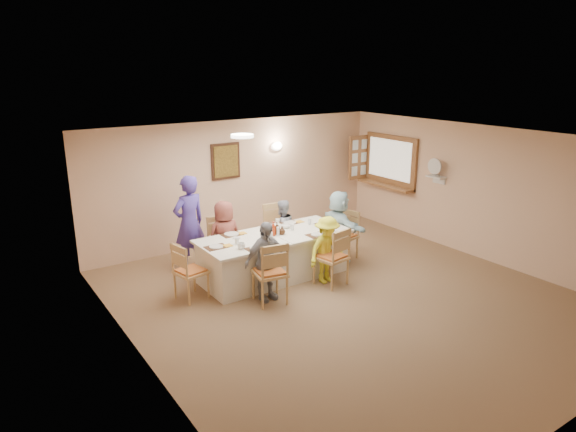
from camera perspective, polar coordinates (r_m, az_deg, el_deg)
ground at (r=8.25m, az=6.71°, el=-9.10°), size 7.00×7.00×0.00m
room_walls at (r=7.72m, az=7.08°, el=1.11°), size 7.00×7.00×7.00m
wall_picture at (r=10.33m, az=-6.94°, el=6.07°), size 0.62×0.05×0.72m
wall_sconce at (r=10.87m, az=-1.24°, el=7.77°), size 0.26×0.09×0.18m
ceiling_light at (r=8.17m, az=-5.11°, el=8.86°), size 0.36×0.36×0.05m
serving_hatch at (r=11.58m, az=11.33°, el=5.99°), size 0.06×1.50×1.15m
hatch_sill at (r=11.60m, az=10.76°, el=3.39°), size 0.30×1.50×0.05m
shutter_door at (r=11.94m, az=7.85°, el=6.46°), size 0.55×0.04×1.00m
fan_shelf at (r=10.65m, az=16.14°, el=4.21°), size 0.22×0.36×0.03m
desk_fan at (r=10.60m, az=16.10°, el=4.99°), size 0.30×0.30×0.28m
dining_table at (r=8.86m, az=-1.49°, el=-4.45°), size 2.62×1.11×0.76m
chair_back_left at (r=9.21m, az=-7.35°, el=-3.12°), size 0.52×0.52×0.95m
chair_back_right at (r=9.76m, az=-1.07°, el=-1.67°), size 0.54×0.54×1.01m
chair_front_left at (r=7.89m, az=-2.03°, el=-6.18°), size 0.56×0.56×1.01m
chair_front_right at (r=8.54m, az=4.82°, el=-4.45°), size 0.56×0.56×1.00m
chair_left_end at (r=8.16m, az=-10.75°, el=-5.98°), size 0.53×0.53×0.93m
chair_right_end at (r=9.71m, az=6.23°, el=-2.16°), size 0.51×0.51×0.92m
diner_back_left at (r=9.05m, az=-7.04°, el=-2.32°), size 0.64×0.42×1.29m
diner_back_right at (r=9.65m, az=-0.68°, el=-1.51°), size 0.60×0.49×1.13m
diner_front_left at (r=7.94m, az=-2.50°, el=-5.05°), size 0.78×0.40×1.27m
diner_front_right at (r=8.60m, az=4.33°, el=-3.76°), size 0.86×0.62×1.15m
diner_right_end at (r=9.56m, az=5.68°, el=-1.10°), size 1.34×0.69×1.34m
caregiver at (r=9.21m, az=-10.92°, el=-0.78°), size 0.78×0.65×1.72m
placemat_fl at (r=8.10m, az=-3.48°, el=-3.64°), size 0.35×0.26×0.01m
plate_fl at (r=8.09m, az=-3.49°, el=-3.57°), size 0.23×0.23×0.01m
napkin_fl at (r=8.14m, az=-2.21°, el=-3.45°), size 0.14×0.14×0.01m
placemat_fr at (r=8.73m, az=3.30°, el=-2.12°), size 0.36×0.27×0.01m
plate_fr at (r=8.73m, az=3.30°, el=-2.06°), size 0.22×0.22×0.01m
napkin_fr at (r=8.80m, az=4.43°, el=-1.95°), size 0.13×0.13×0.01m
placemat_bl at (r=8.79m, az=-6.29°, el=-2.06°), size 0.34×0.26×0.01m
plate_bl at (r=8.79m, az=-6.29°, el=-2.00°), size 0.25×0.25×0.02m
napkin_bl at (r=8.83m, az=-5.11°, el=-1.90°), size 0.13×0.13×0.01m
placemat_br at (r=9.38m, az=0.19°, el=-0.77°), size 0.32×0.24×0.01m
plate_br at (r=9.38m, az=0.19°, el=-0.71°), size 0.23×0.23×0.01m
napkin_br at (r=9.44m, az=1.26°, el=-0.62°), size 0.14×0.14×0.01m
placemat_le at (r=8.23m, az=-7.99°, el=-3.45°), size 0.34×0.26×0.01m
plate_le at (r=8.22m, az=-7.99°, el=-3.38°), size 0.22×0.22×0.01m
napkin_le at (r=8.26m, az=-6.71°, el=-3.27°), size 0.14×0.14×0.01m
placemat_re at (r=9.35m, az=4.28°, el=-0.87°), size 0.37×0.28×0.01m
plate_re at (r=9.35m, az=4.28°, el=-0.81°), size 0.25×0.25×0.02m
napkin_re at (r=9.42m, az=5.32°, el=-0.72°), size 0.14×0.14×0.01m
teacup_a at (r=8.10m, az=-5.20°, el=-3.33°), size 0.18×0.18×0.10m
teacup_b at (r=9.37m, az=-1.17°, el=-0.56°), size 0.15×0.15×0.08m
bowl_a at (r=8.39m, az=-2.21°, el=-2.72°), size 0.27×0.27×0.05m
bowl_b at (r=9.10m, az=-0.28°, el=-1.15°), size 0.19×0.19×0.05m
condiment_ketchup at (r=8.67m, az=-1.65°, el=-1.41°), size 0.15×0.15×0.25m
condiment_brown at (r=8.76m, az=-1.24°, el=-1.36°), size 0.16×0.16×0.21m
condiment_malt at (r=8.73m, az=-0.67°, el=-1.61°), size 0.16×0.16×0.14m
drinking_glass at (r=8.68m, az=-2.53°, el=-1.85°), size 0.07×0.07×0.11m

